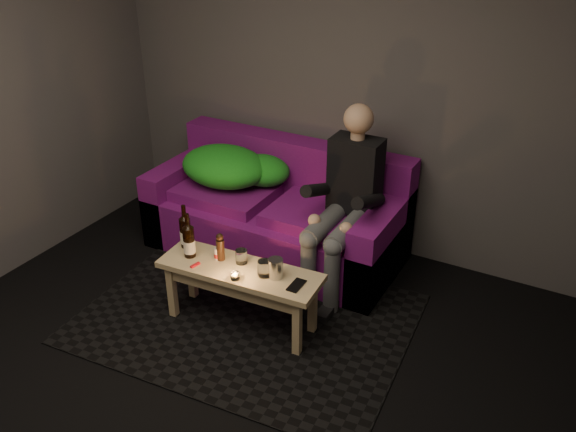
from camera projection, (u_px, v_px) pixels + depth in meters
name	position (u px, v px, depth m)	size (l,w,h in m)	color
floor	(176.00, 421.00, 3.29)	(4.50, 4.50, 0.00)	black
room	(208.00, 103.00, 2.87)	(4.50, 4.50, 4.50)	silver
rug	(246.00, 318.00, 4.06)	(2.11, 1.53, 0.01)	black
sofa	(278.00, 215.00, 4.71)	(1.93, 0.87, 0.83)	#710F73
green_blanket	(232.00, 167.00, 4.72)	(0.85, 0.58, 0.29)	#209C1C
person	(345.00, 198.00, 4.15)	(0.35, 0.80, 1.29)	black
coffee_table	(240.00, 278.00, 3.86)	(1.08, 0.41, 0.43)	tan
beer_bottle_a	(185.00, 232.00, 4.00)	(0.08, 0.08, 0.30)	black
beer_bottle_b	(189.00, 241.00, 3.89)	(0.08, 0.08, 0.31)	black
salt_shaker	(217.00, 254.00, 3.89)	(0.04, 0.04, 0.08)	silver
pepper_mill	(220.00, 250.00, 3.88)	(0.05, 0.05, 0.14)	black
tumbler_back	(241.00, 256.00, 3.86)	(0.08, 0.08, 0.09)	white
tealight	(235.00, 276.00, 3.70)	(0.06, 0.06, 0.04)	white
tumbler_front	(264.00, 268.00, 3.72)	(0.08, 0.08, 0.10)	white
steel_cup	(276.00, 268.00, 3.70)	(0.09, 0.09, 0.13)	#A9ABB0
smartphone	(296.00, 285.00, 3.65)	(0.07, 0.14, 0.01)	black
red_lighter	(195.00, 265.00, 3.84)	(0.02, 0.07, 0.01)	red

